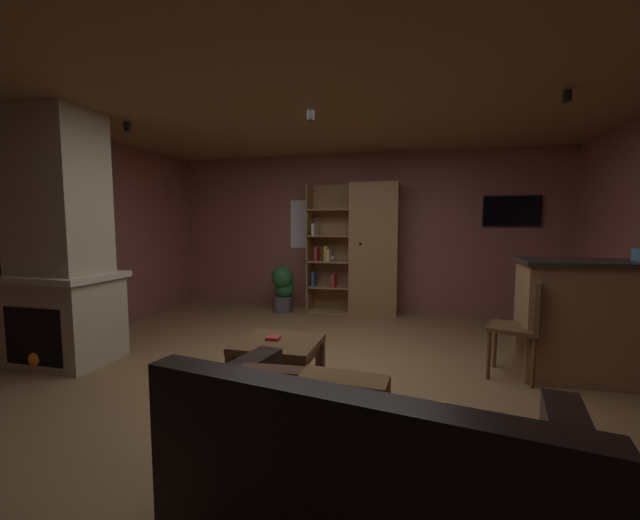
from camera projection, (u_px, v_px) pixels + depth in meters
floor at (309, 377)px, 3.70m from camera, size 6.16×5.83×0.02m
wall_back at (359, 233)px, 6.42m from camera, size 6.28×0.06×2.51m
wall_left at (36, 238)px, 4.36m from camera, size 0.06×5.83×2.51m
ceiling at (308, 96)px, 3.46m from camera, size 6.16×5.83×0.02m
window_pane_back at (308, 224)px, 6.59m from camera, size 0.59×0.01×0.79m
stone_fireplace at (60, 252)px, 3.99m from camera, size 1.02×0.78×2.51m
bookshelf_cabinet at (368, 250)px, 6.14m from camera, size 1.40×0.41×2.02m
kitchen_bar_counter at (610, 321)px, 3.55m from camera, size 1.53×0.61×1.09m
leather_couch at (363, 482)px, 1.71m from camera, size 1.79×1.13×0.84m
coffee_table at (278, 352)px, 3.22m from camera, size 0.65×0.60×0.48m
table_book_0 at (273, 338)px, 3.23m from camera, size 0.11×0.10×0.03m
dining_chair at (524, 322)px, 3.60m from camera, size 0.53×0.53×0.92m
potted_floor_plant at (283, 287)px, 6.32m from camera, size 0.35×0.40×0.74m
wall_mounted_tv at (512, 211)px, 5.77m from camera, size 0.78×0.06×0.44m
track_light_spot_0 at (127, 127)px, 4.26m from camera, size 0.07×0.07×0.09m
track_light_spot_1 at (311, 115)px, 3.80m from camera, size 0.07×0.07×0.09m
track_light_spot_2 at (567, 96)px, 3.22m from camera, size 0.07×0.07×0.09m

